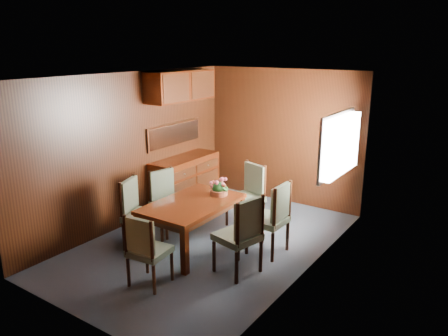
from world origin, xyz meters
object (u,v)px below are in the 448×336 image
Objects in this scene: chair_head at (146,247)px; flower_centerpiece at (219,186)px; sideboard at (185,182)px; dining_table at (192,208)px; chair_right_near at (242,231)px; chair_left_near at (137,209)px.

flower_centerpiece reaches higher than chair_head.
sideboard reaches higher than dining_table.
flower_centerpiece is (0.14, 0.45, 0.23)m from dining_table.
chair_right_near is 3.79× the size of flower_centerpiece.
chair_head is (-0.78, -0.88, -0.07)m from chair_right_near.
chair_right_near reaches higher than chair_left_near.
chair_left_near is at bearing 108.04° from chair_right_near.
chair_left_near reaches higher than dining_table.
sideboard is at bearing 132.10° from dining_table.
chair_left_near reaches higher than chair_head.
dining_table is 1.16m from chair_head.
chair_right_near is (2.11, -1.48, 0.13)m from sideboard.
chair_left_near is (-0.67, -0.40, -0.03)m from dining_table.
flower_centerpiece reaches higher than sideboard.
sideboard is 1.53m from flower_centerpiece.
chair_right_near is 1.18m from chair_head.
dining_table is 1.02m from chair_right_near.
dining_table is 1.45× the size of chair_left_near.
chair_left_near is (0.45, -1.63, 0.11)m from sideboard.
dining_table is 0.53m from flower_centerpiece.
chair_left_near is 0.97× the size of chair_right_near.
dining_table is 1.40× the size of chair_right_near.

